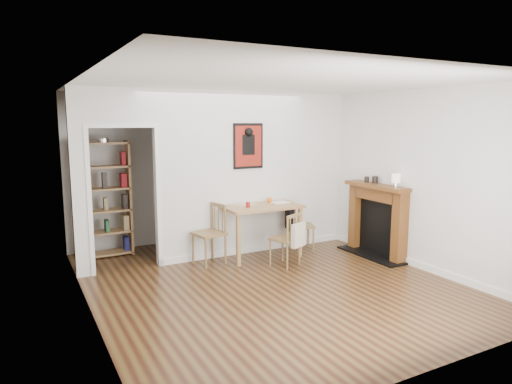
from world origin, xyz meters
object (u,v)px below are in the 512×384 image
dining_table (260,211)px  ceramic_jar_a (375,180)px  red_glass (248,205)px  notebook (280,202)px  fireplace (377,218)px  mantel_lamp (396,179)px  orange_fruit (270,200)px  chair_right (301,225)px  chair_front (286,239)px  bookshelf (105,200)px  ceramic_jar_b (367,179)px  chair_left (209,234)px

dining_table → ceramic_jar_a: (1.69, -0.74, 0.48)m
red_glass → notebook: bearing=9.5°
fireplace → notebook: 1.58m
fireplace → mantel_lamp: mantel_lamp is taller
orange_fruit → notebook: 0.17m
mantel_lamp → ceramic_jar_a: size_ratio=1.84×
chair_right → ceramic_jar_a: (0.94, -0.71, 0.79)m
chair_right → dining_table: bearing=177.3°
chair_front → notebook: bearing=66.6°
bookshelf → fireplace: 4.33m
chair_right → ceramic_jar_b: bearing=-31.8°
chair_left → mantel_lamp: bearing=-26.7°
bookshelf → notebook: size_ratio=6.50×
ceramic_jar_b → ceramic_jar_a: bearing=-75.1°
notebook → bookshelf: bearing=155.0°
ceramic_jar_a → bookshelf: bearing=153.5°
dining_table → ceramic_jar_a: ceramic_jar_a is taller
chair_front → fireplace: fireplace is taller
chair_front → orange_fruit: 0.86m
chair_left → red_glass: red_glass is taller
chair_left → chair_right: size_ratio=1.12×
chair_right → ceramic_jar_b: (0.90, -0.56, 0.78)m
orange_fruit → mantel_lamp: 1.98m
chair_front → bookshelf: 2.92m
ceramic_jar_a → ceramic_jar_b: size_ratio=1.20×
chair_right → mantel_lamp: mantel_lamp is taller
bookshelf → mantel_lamp: bookshelf is taller
notebook → ceramic_jar_a: 1.57m
chair_right → notebook: size_ratio=2.88×
orange_fruit → ceramic_jar_a: (1.47, -0.83, 0.34)m
red_glass → bookshelf: bearing=145.9°
ceramic_jar_a → dining_table: bearing=156.2°
bookshelf → fireplace: (3.82, -2.02, -0.29)m
fireplace → mantel_lamp: 0.79m
chair_right → orange_fruit: 0.71m
chair_left → chair_right: bearing=-1.3°
chair_right → bookshelf: (-2.90, 1.21, 0.49)m
bookshelf → ceramic_jar_a: bookshelf is taller
dining_table → fireplace: 1.88m
chair_left → chair_front: bearing=-32.6°
notebook → mantel_lamp: 1.84m
ceramic_jar_a → ceramic_jar_b: (-0.04, 0.15, -0.01)m
fireplace → ceramic_jar_a: (0.02, 0.11, 0.60)m
red_glass → ceramic_jar_b: ceramic_jar_b is taller
bookshelf → ceramic_jar_b: size_ratio=19.74×
orange_fruit → ceramic_jar_a: size_ratio=0.78×
chair_front → chair_left: bearing=147.4°
chair_front → mantel_lamp: 1.88m
chair_right → orange_fruit: size_ratio=9.28×
bookshelf → ceramic_jar_a: bearing=-26.5°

